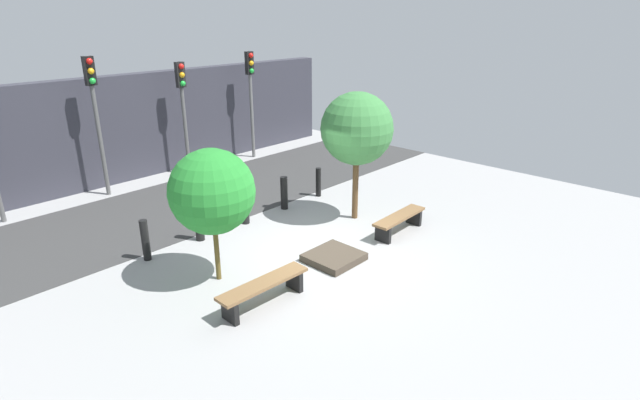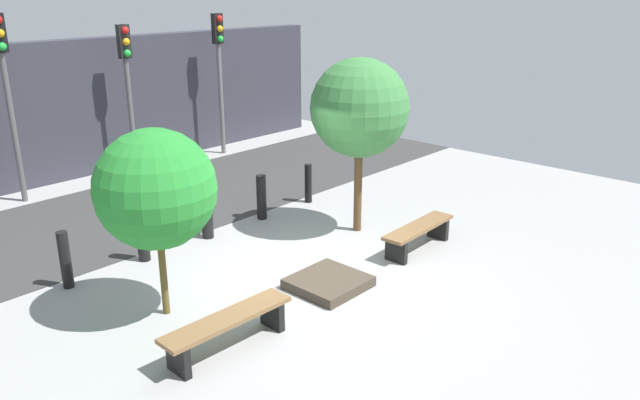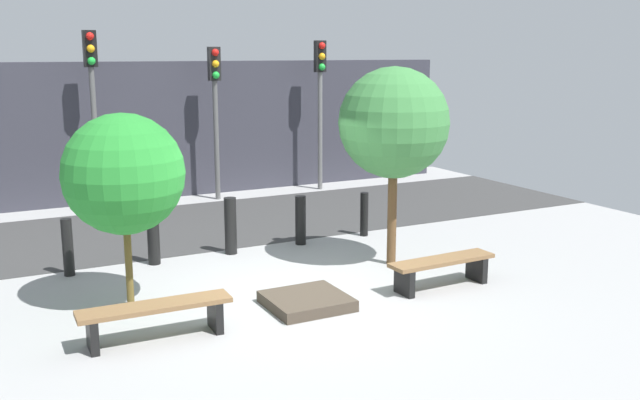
{
  "view_description": "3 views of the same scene",
  "coord_description": "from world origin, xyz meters",
  "px_view_note": "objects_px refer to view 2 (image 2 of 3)",
  "views": [
    {
      "loc": [
        -7.32,
        -6.71,
        5.1
      ],
      "look_at": [
        0.4,
        0.44,
        1.1
      ],
      "focal_mm": 28.0,
      "sensor_mm": 36.0,
      "label": 1
    },
    {
      "loc": [
        -6.59,
        -6.16,
        4.49
      ],
      "look_at": [
        -0.19,
        -0.33,
        1.49
      ],
      "focal_mm": 35.0,
      "sensor_mm": 36.0,
      "label": 2
    },
    {
      "loc": [
        -4.2,
        -8.85,
        3.51
      ],
      "look_at": [
        0.33,
        -0.1,
        1.46
      ],
      "focal_mm": 40.0,
      "sensor_mm": 36.0,
      "label": 3
    }
  ],
  "objects_px": {
    "bollard_right": "(261,197)",
    "traffic_light_mid_west": "(5,76)",
    "bench_left": "(228,326)",
    "tree_behind_left_bench": "(156,189)",
    "tree_behind_right_bench": "(360,108)",
    "planter_bed": "(329,283)",
    "bollard_far_left": "(65,260)",
    "traffic_light_east": "(219,59)",
    "traffic_light_mid_east": "(127,73)",
    "bollard_far_right": "(308,183)",
    "bench_right": "(418,232)",
    "bollard_center": "(207,212)",
    "bollard_left": "(142,234)"
  },
  "relations": [
    {
      "from": "bollard_right",
      "to": "traffic_light_mid_west",
      "type": "distance_m",
      "value": 5.86
    },
    {
      "from": "bollard_right",
      "to": "bench_left",
      "type": "bearing_deg",
      "value": -137.8
    },
    {
      "from": "tree_behind_left_bench",
      "to": "tree_behind_right_bench",
      "type": "distance_m",
      "value": 4.39
    },
    {
      "from": "planter_bed",
      "to": "traffic_light_mid_west",
      "type": "xyz_separation_m",
      "value": [
        -1.4,
        7.66,
        2.64
      ]
    },
    {
      "from": "bench_left",
      "to": "bollard_far_left",
      "type": "bearing_deg",
      "value": 101.56
    },
    {
      "from": "traffic_light_east",
      "to": "traffic_light_mid_east",
      "type": "bearing_deg",
      "value": -179.99
    },
    {
      "from": "bollard_far_left",
      "to": "traffic_light_mid_east",
      "type": "relative_size",
      "value": 0.26
    },
    {
      "from": "bollard_far_right",
      "to": "traffic_light_mid_east",
      "type": "bearing_deg",
      "value": 106.15
    },
    {
      "from": "planter_bed",
      "to": "tree_behind_right_bench",
      "type": "height_order",
      "value": "tree_behind_right_bench"
    },
    {
      "from": "bench_right",
      "to": "bollard_far_right",
      "type": "relative_size",
      "value": 2.06
    },
    {
      "from": "tree_behind_left_bench",
      "to": "bollard_center",
      "type": "distance_m",
      "value": 3.16
    },
    {
      "from": "planter_bed",
      "to": "bollard_left",
      "type": "relative_size",
      "value": 1.12
    },
    {
      "from": "traffic_light_mid_east",
      "to": "bench_right",
      "type": "bearing_deg",
      "value": -84.3
    },
    {
      "from": "tree_behind_left_bench",
      "to": "traffic_light_east",
      "type": "distance_m",
      "value": 9.11
    },
    {
      "from": "planter_bed",
      "to": "bollard_far_left",
      "type": "bearing_deg",
      "value": 132.21
    },
    {
      "from": "bench_left",
      "to": "tree_behind_left_bench",
      "type": "xyz_separation_m",
      "value": [
        0.0,
        1.4,
        1.54
      ]
    },
    {
      "from": "bollard_right",
      "to": "tree_behind_right_bench",
      "type": "bearing_deg",
      "value": -66.03
    },
    {
      "from": "tree_behind_left_bench",
      "to": "bollard_far_left",
      "type": "xyz_separation_m",
      "value": [
        -0.56,
        1.83,
        -1.41
      ]
    },
    {
      "from": "tree_behind_right_bench",
      "to": "traffic_light_mid_west",
      "type": "height_order",
      "value": "traffic_light_mid_west"
    },
    {
      "from": "tree_behind_left_bench",
      "to": "tree_behind_right_bench",
      "type": "relative_size",
      "value": 0.83
    },
    {
      "from": "bench_left",
      "to": "traffic_light_mid_west",
      "type": "bearing_deg",
      "value": 86.01
    },
    {
      "from": "bollard_center",
      "to": "bollard_right",
      "type": "xyz_separation_m",
      "value": [
        1.37,
        0.0,
        -0.05
      ]
    },
    {
      "from": "bollard_left",
      "to": "bollard_center",
      "type": "height_order",
      "value": "bollard_center"
    },
    {
      "from": "bollard_left",
      "to": "bollard_far_right",
      "type": "relative_size",
      "value": 1.14
    },
    {
      "from": "tree_behind_right_bench",
      "to": "bollard_far_left",
      "type": "distance_m",
      "value": 5.58
    },
    {
      "from": "traffic_light_mid_east",
      "to": "bollard_far_right",
      "type": "bearing_deg",
      "value": -73.85
    },
    {
      "from": "bollard_far_left",
      "to": "traffic_light_mid_east",
      "type": "bearing_deg",
      "value": 48.28
    },
    {
      "from": "bench_left",
      "to": "tree_behind_left_bench",
      "type": "height_order",
      "value": "tree_behind_left_bench"
    },
    {
      "from": "bollard_far_left",
      "to": "tree_behind_right_bench",
      "type": "bearing_deg",
      "value": -20.35
    },
    {
      "from": "bollard_far_left",
      "to": "traffic_light_mid_west",
      "type": "xyz_separation_m",
      "value": [
        1.34,
        4.64,
        2.26
      ]
    },
    {
      "from": "tree_behind_left_bench",
      "to": "bollard_right",
      "type": "xyz_separation_m",
      "value": [
        3.55,
        1.83,
        -1.42
      ]
    },
    {
      "from": "bollard_left",
      "to": "bollard_right",
      "type": "relative_size",
      "value": 1.06
    },
    {
      "from": "bollard_far_left",
      "to": "bollard_right",
      "type": "relative_size",
      "value": 1.02
    },
    {
      "from": "planter_bed",
      "to": "traffic_light_mid_west",
      "type": "relative_size",
      "value": 0.27
    },
    {
      "from": "bollard_center",
      "to": "traffic_light_mid_east",
      "type": "xyz_separation_m",
      "value": [
        1.4,
        4.64,
        2.0
      ]
    },
    {
      "from": "bench_left",
      "to": "bench_right",
      "type": "distance_m",
      "value": 4.36
    },
    {
      "from": "bench_left",
      "to": "traffic_light_east",
      "type": "xyz_separation_m",
      "value": [
        6.37,
        7.86,
        2.27
      ]
    },
    {
      "from": "bench_left",
      "to": "traffic_light_mid_east",
      "type": "relative_size",
      "value": 0.52
    },
    {
      "from": "tree_behind_right_bench",
      "to": "bollard_left",
      "type": "distance_m",
      "value": 4.42
    },
    {
      "from": "bollard_far_right",
      "to": "traffic_light_east",
      "type": "xyz_separation_m",
      "value": [
        1.45,
        4.64,
        2.18
      ]
    },
    {
      "from": "bench_left",
      "to": "traffic_light_east",
      "type": "relative_size",
      "value": 0.5
    },
    {
      "from": "bollard_center",
      "to": "tree_behind_right_bench",
      "type": "bearing_deg",
      "value": -39.92
    },
    {
      "from": "planter_bed",
      "to": "traffic_light_mid_east",
      "type": "xyz_separation_m",
      "value": [
        1.4,
        7.66,
        2.42
      ]
    },
    {
      "from": "bollard_far_right",
      "to": "bollard_left",
      "type": "bearing_deg",
      "value": 180.0
    },
    {
      "from": "bollard_left",
      "to": "traffic_light_mid_east",
      "type": "relative_size",
      "value": 0.27
    },
    {
      "from": "planter_bed",
      "to": "traffic_light_mid_west",
      "type": "distance_m",
      "value": 8.22
    },
    {
      "from": "tree_behind_right_bench",
      "to": "bollard_far_right",
      "type": "xyz_separation_m",
      "value": [
        0.56,
        1.83,
        -1.94
      ]
    },
    {
      "from": "bench_left",
      "to": "bench_right",
      "type": "height_order",
      "value": "bench_left"
    },
    {
      "from": "bollard_right",
      "to": "bollard_far_right",
      "type": "distance_m",
      "value": 1.37
    },
    {
      "from": "bollard_far_right",
      "to": "traffic_light_east",
      "type": "height_order",
      "value": "traffic_light_east"
    }
  ]
}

